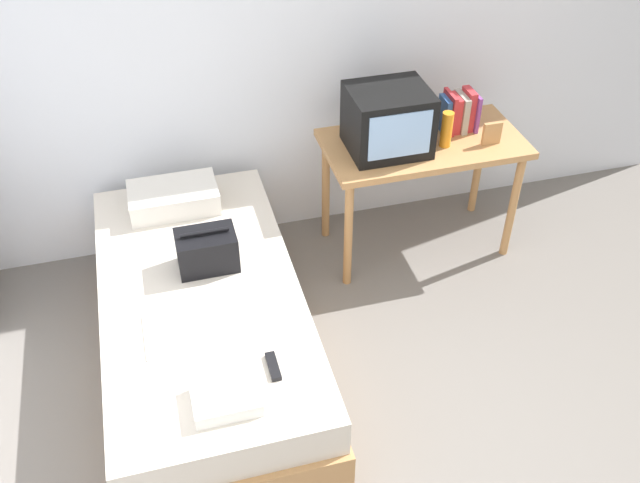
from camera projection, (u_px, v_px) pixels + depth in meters
name	position (u px, v px, depth m)	size (l,w,h in m)	color
ground_plane	(408.00, 463.00, 3.32)	(8.00, 8.00, 0.00)	slate
wall_back	(299.00, 31.00, 3.99)	(5.20, 0.10, 2.60)	silver
bed	(205.00, 326.00, 3.66)	(1.00, 2.00, 0.52)	#B27F4C
desk	(422.00, 155.00, 4.16)	(1.16, 0.60, 0.77)	#B27F4C
tv	(388.00, 120.00, 3.92)	(0.44, 0.39, 0.36)	black
water_bottle	(447.00, 129.00, 3.99)	(0.07, 0.07, 0.21)	orange
book_row	(459.00, 112.00, 4.13)	(0.21, 0.17, 0.25)	#2D5699
picture_frame	(492.00, 133.00, 4.03)	(0.11, 0.02, 0.14)	#B27F4C
pillow	(174.00, 197.00, 3.97)	(0.49, 0.30, 0.13)	silver
handbag	(207.00, 250.00, 3.56)	(0.30, 0.20, 0.23)	black
magazine	(167.00, 334.00, 3.25)	(0.21, 0.29, 0.01)	white
remote_dark	(273.00, 366.00, 3.09)	(0.04, 0.16, 0.02)	black
folded_towel	(226.00, 398.00, 2.93)	(0.28, 0.22, 0.07)	white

